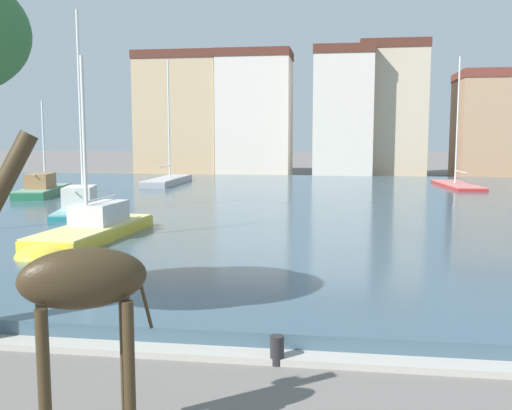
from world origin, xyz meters
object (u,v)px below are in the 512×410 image
giraffe_statue (73,286)px  sailboat_yellow (87,236)px  mooring_bollard (277,350)px  sailboat_red (454,186)px  sailboat_teal (83,208)px  sailboat_grey (171,182)px  sailboat_green (46,191)px

giraffe_statue → sailboat_yellow: bearing=114.0°
sailboat_yellow → mooring_bollard: 11.36m
mooring_bollard → sailboat_red: bearing=74.6°
sailboat_teal → mooring_bollard: bearing=-55.6°
sailboat_grey → mooring_bollard: 34.16m
sailboat_yellow → mooring_bollard: bearing=-49.7°
sailboat_grey → sailboat_red: bearing=1.3°
giraffe_statue → sailboat_teal: sailboat_teal is taller
sailboat_teal → sailboat_green: (-5.84, 7.42, 0.01)m
mooring_bollard → sailboat_green: bearing=125.7°
sailboat_yellow → sailboat_red: (16.35, 23.99, -0.18)m
sailboat_red → sailboat_grey: bearing=-178.7°
mooring_bollard → giraffe_statue: bearing=-123.3°
sailboat_teal → mooring_bollard: (10.69, -15.58, -0.31)m
sailboat_grey → sailboat_red: 20.49m
sailboat_red → mooring_bollard: 33.87m
giraffe_statue → sailboat_green: (-14.45, 26.17, -1.55)m
sailboat_teal → sailboat_green: bearing=128.2°
sailboat_teal → mooring_bollard: size_ratio=18.92×
sailboat_teal → sailboat_grey: bearing=92.8°
giraffe_statue → sailboat_grey: size_ratio=0.44×
sailboat_red → mooring_bollard: (-9.00, -32.65, -0.11)m
sailboat_yellow → sailboat_red: size_ratio=0.77×
sailboat_grey → mooring_bollard: (11.49, -32.17, -0.21)m
sailboat_yellow → sailboat_green: bearing=122.6°
giraffe_statue → sailboat_red: bearing=72.8°
sailboat_teal → giraffe_statue: bearing=-65.3°
sailboat_teal → sailboat_green: 9.45m
sailboat_grey → sailboat_yellow: 23.88m
giraffe_statue → sailboat_teal: 20.69m
sailboat_yellow → sailboat_red: bearing=55.7°
sailboat_teal → sailboat_red: 26.06m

